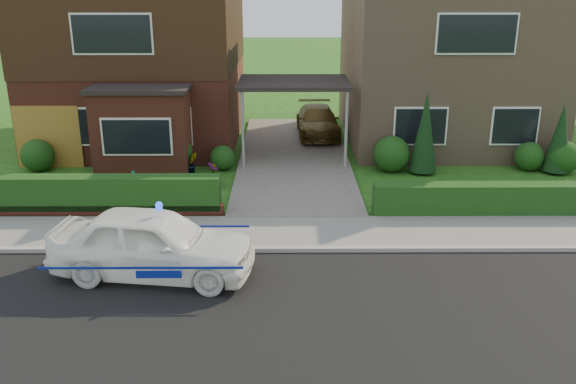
{
  "coord_description": "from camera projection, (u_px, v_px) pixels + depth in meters",
  "views": [
    {
      "loc": [
        -0.31,
        -9.94,
        6.0
      ],
      "look_at": [
        -0.24,
        3.5,
        1.33
      ],
      "focal_mm": 38.0,
      "sensor_mm": 36.0,
      "label": 1
    }
  ],
  "objects": [
    {
      "name": "hedge_right",
      "position": [
        511.0,
        216.0,
        16.44
      ],
      "size": [
        7.5,
        0.55,
        0.8
      ],
      "primitive_type": "cube",
      "color": "#173C13",
      "rests_on": "ground"
    },
    {
      "name": "driveway",
      "position": [
        294.0,
        157.0,
        21.73
      ],
      "size": [
        3.8,
        12.0,
        0.12
      ],
      "primitive_type": "cube",
      "color": "#666059",
      "rests_on": "ground"
    },
    {
      "name": "shrub_right_near",
      "position": [
        391.0,
        154.0,
        20.06
      ],
      "size": [
        1.2,
        1.2,
        1.2
      ],
      "primitive_type": "sphere",
      "color": "#173C13",
      "rests_on": "ground"
    },
    {
      "name": "garage_door",
      "position": [
        48.0,
        137.0,
        20.38
      ],
      "size": [
        2.2,
        0.1,
        2.1
      ],
      "primitive_type": "cube",
      "color": "brown",
      "rests_on": "ground"
    },
    {
      "name": "sidewalk",
      "position": [
        298.0,
        232.0,
        15.21
      ],
      "size": [
        60.0,
        2.0,
        0.1
      ],
      "primitive_type": "cube",
      "color": "slate",
      "rests_on": "ground"
    },
    {
      "name": "shrub_left_far",
      "position": [
        37.0,
        155.0,
        20.11
      ],
      "size": [
        1.08,
        1.08,
        1.08
      ],
      "primitive_type": "sphere",
      "color": "#173C13",
      "rests_on": "ground"
    },
    {
      "name": "conifer_a",
      "position": [
        425.0,
        135.0,
        19.64
      ],
      "size": [
        0.9,
        0.9,
        2.6
      ],
      "primitive_type": "cone",
      "color": "black",
      "rests_on": "ground"
    },
    {
      "name": "shrub_right_mid",
      "position": [
        529.0,
        156.0,
        20.21
      ],
      "size": [
        0.96,
        0.96,
        0.96
      ],
      "primitive_type": "sphere",
      "color": "#173C13",
      "rests_on": "ground"
    },
    {
      "name": "road",
      "position": [
        302.0,
        321.0,
        11.36
      ],
      "size": [
        60.0,
        6.0,
        0.02
      ],
      "primitive_type": "cube",
      "color": "black",
      "rests_on": "ground"
    },
    {
      "name": "kerb",
      "position": [
        299.0,
        250.0,
        14.22
      ],
      "size": [
        60.0,
        0.16,
        0.12
      ],
      "primitive_type": "cube",
      "color": "#9E9993",
      "rests_on": "ground"
    },
    {
      "name": "house_right",
      "position": [
        444.0,
        45.0,
        23.4
      ],
      "size": [
        7.5,
        8.06,
        7.25
      ],
      "color": "#95765B",
      "rests_on": "ground"
    },
    {
      "name": "hedge_left",
      "position": [
        83.0,
        215.0,
        16.48
      ],
      "size": [
        7.5,
        0.55,
        0.9
      ],
      "primitive_type": "cube",
      "color": "#173C13",
      "rests_on": "ground"
    },
    {
      "name": "conifer_b",
      "position": [
        560.0,
        141.0,
        19.73
      ],
      "size": [
        0.9,
        0.9,
        2.2
      ],
      "primitive_type": "cone",
      "color": "black",
      "rests_on": "ground"
    },
    {
      "name": "potted_plant_b",
      "position": [
        191.0,
        164.0,
        19.72
      ],
      "size": [
        0.53,
        0.51,
        0.76
      ],
      "primitive_type": "imported",
      "rotation": [
        0.0,
        0.0,
        0.56
      ],
      "color": "gray",
      "rests_on": "ground"
    },
    {
      "name": "potted_plant_c",
      "position": [
        213.0,
        176.0,
        18.57
      ],
      "size": [
        0.48,
        0.48,
        0.76
      ],
      "primitive_type": "imported",
      "rotation": [
        0.0,
        0.0,
        1.42
      ],
      "color": "gray",
      "rests_on": "ground"
    },
    {
      "name": "dwarf_wall",
      "position": [
        80.0,
        211.0,
        16.28
      ],
      "size": [
        7.7,
        0.25,
        0.36
      ],
      "primitive_type": "cube",
      "color": "brown",
      "rests_on": "ground"
    },
    {
      "name": "potted_plant_a",
      "position": [
        133.0,
        185.0,
        17.69
      ],
      "size": [
        0.42,
        0.29,
        0.78
      ],
      "primitive_type": "imported",
      "rotation": [
        0.0,
        0.0,
        0.04
      ],
      "color": "gray",
      "rests_on": "ground"
    },
    {
      "name": "carport_link",
      "position": [
        294.0,
        84.0,
        20.83
      ],
      "size": [
        3.8,
        3.0,
        2.77
      ],
      "color": "black",
      "rests_on": "ground"
    },
    {
      "name": "shrub_right_far",
      "position": [
        563.0,
        157.0,
        19.91
      ],
      "size": [
        1.08,
        1.08,
        1.08
      ],
      "primitive_type": "sphere",
      "color": "#173C13",
      "rests_on": "ground"
    },
    {
      "name": "driveway_car",
      "position": [
        318.0,
        121.0,
        24.34
      ],
      "size": [
        1.72,
        3.97,
        1.14
      ],
      "primitive_type": "imported",
      "rotation": [
        0.0,
        0.0,
        0.03
      ],
      "color": "brown",
      "rests_on": "driveway"
    },
    {
      "name": "shrub_left_mid",
      "position": [
        172.0,
        153.0,
        19.91
      ],
      "size": [
        1.32,
        1.32,
        1.32
      ],
      "primitive_type": "sphere",
      "color": "#173C13",
      "rests_on": "ground"
    },
    {
      "name": "house_left",
      "position": [
        141.0,
        41.0,
        23.21
      ],
      "size": [
        7.5,
        9.53,
        7.25
      ],
      "color": "brown",
      "rests_on": "ground"
    },
    {
      "name": "police_car",
      "position": [
        153.0,
        244.0,
        12.88
      ],
      "size": [
        3.98,
        4.52,
        1.64
      ],
      "rotation": [
        0.0,
        0.0,
        1.43
      ],
      "color": "white",
      "rests_on": "ground"
    },
    {
      "name": "shrub_left_near",
      "position": [
        222.0,
        158.0,
        20.28
      ],
      "size": [
        0.84,
        0.84,
        0.84
      ],
      "primitive_type": "sphere",
      "color": "#173C13",
      "rests_on": "ground"
    },
    {
      "name": "ground",
      "position": [
        302.0,
        321.0,
        11.36
      ],
      "size": [
        120.0,
        120.0,
        0.0
      ],
      "primitive_type": "plane",
      "color": "#1A5316",
      "rests_on": "ground"
    }
  ]
}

